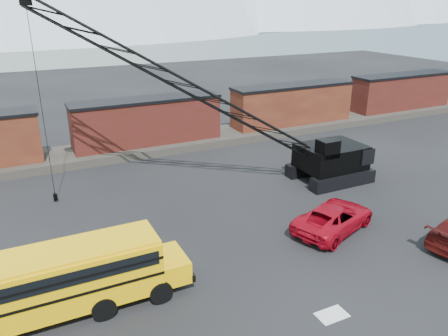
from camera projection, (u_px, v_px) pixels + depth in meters
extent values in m
plane|color=black|center=(274.00, 271.00, 22.60)|extent=(160.00, 160.00, 0.00)
cube|color=white|center=(13.00, 2.00, 303.30)|extent=(800.00, 80.00, 24.00)
cube|color=#413B35|center=(149.00, 146.00, 40.92)|extent=(120.00, 5.00, 0.70)
cube|color=black|center=(9.00, 158.00, 35.85)|extent=(2.20, 2.40, 0.60)
cube|color=#4D1715|center=(147.00, 122.00, 40.08)|extent=(13.50, 2.90, 4.00)
cube|color=black|center=(146.00, 100.00, 39.34)|extent=(13.70, 3.10, 0.25)
cube|color=black|center=(103.00, 145.00, 38.96)|extent=(2.20, 2.40, 0.60)
cube|color=black|center=(190.00, 134.00, 42.41)|extent=(2.20, 2.40, 0.60)
cube|color=#411712|center=(292.00, 105.00, 46.64)|extent=(13.50, 2.90, 4.00)
cube|color=black|center=(293.00, 85.00, 45.90)|extent=(13.70, 3.10, 0.25)
cube|color=black|center=(258.00, 125.00, 45.53)|extent=(2.20, 2.40, 0.60)
cube|color=black|center=(323.00, 116.00, 48.97)|extent=(2.20, 2.40, 0.60)
cube|color=#4D1715|center=(402.00, 92.00, 53.20)|extent=(13.50, 2.90, 4.00)
cube|color=black|center=(404.00, 75.00, 52.46)|extent=(13.70, 3.10, 0.25)
cube|color=black|center=(374.00, 109.00, 52.09)|extent=(2.20, 2.40, 0.60)
cube|color=black|center=(424.00, 102.00, 55.53)|extent=(2.20, 2.40, 0.60)
cube|color=silver|center=(332.00, 315.00, 19.45)|extent=(1.40, 0.90, 0.02)
cube|color=#F2B205|center=(43.00, 284.00, 18.64)|extent=(10.00, 2.50, 2.50)
cube|color=#F2B205|center=(168.00, 265.00, 21.19)|extent=(1.60, 2.30, 1.10)
cube|color=#F2B205|center=(39.00, 258.00, 18.17)|extent=(10.00, 2.30, 0.18)
cube|color=black|center=(43.00, 286.00, 17.33)|extent=(9.60, 0.05, 0.65)
cube|color=black|center=(38.00, 255.00, 19.45)|extent=(9.60, 0.05, 0.65)
cube|color=black|center=(185.00, 266.00, 21.65)|extent=(0.15, 2.45, 0.35)
cylinder|color=black|center=(104.00, 309.00, 19.03)|extent=(1.10, 0.35, 1.10)
cylinder|color=black|center=(94.00, 280.00, 20.96)|extent=(1.10, 0.35, 1.10)
cylinder|color=black|center=(161.00, 292.00, 20.10)|extent=(1.10, 0.35, 1.10)
cylinder|color=black|center=(146.00, 267.00, 22.02)|extent=(1.10, 0.35, 1.10)
imported|color=#A10717|center=(334.00, 217.00, 26.40)|extent=(6.65, 4.71, 1.68)
cube|color=black|center=(343.00, 180.00, 32.75)|extent=(5.50, 1.00, 1.00)
cube|color=black|center=(317.00, 167.00, 35.43)|extent=(5.50, 1.00, 1.00)
cube|color=black|center=(331.00, 156.00, 33.59)|extent=(4.80, 3.60, 1.80)
cube|color=black|center=(351.00, 150.00, 34.34)|extent=(1.20, 3.80, 1.20)
cube|color=black|center=(328.00, 148.00, 31.58)|extent=(1.40, 1.20, 1.30)
cube|color=black|center=(333.00, 151.00, 31.11)|extent=(1.20, 0.06, 0.90)
cube|color=black|center=(25.00, 0.00, 25.73)|extent=(0.70, 0.50, 0.60)
cylinder|color=black|center=(42.00, 109.00, 28.09)|extent=(0.04, 0.04, 12.82)
cube|color=black|center=(55.00, 197.00, 30.32)|extent=(0.25, 0.25, 0.50)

